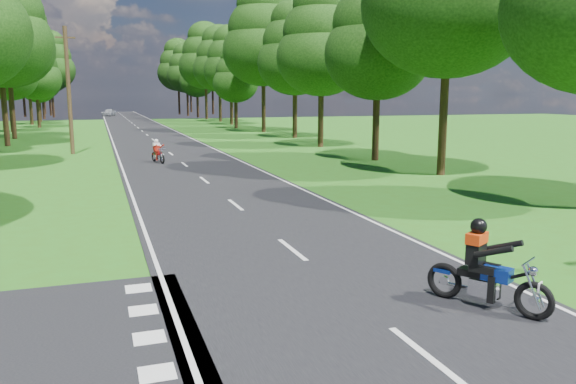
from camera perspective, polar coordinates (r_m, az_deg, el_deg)
name	(u,v)px	position (r m, az deg, el deg)	size (l,w,h in m)	color
ground	(323,275)	(12.13, 3.55, -8.37)	(160.00, 160.00, 0.00)	#2C6216
main_road	(142,131)	(60.93, -14.60, 6.01)	(7.00, 140.00, 0.02)	black
road_markings	(142,132)	(59.06, -14.59, 5.91)	(7.40, 140.00, 0.01)	silver
treeline	(145,57)	(71.10, -14.34, 13.18)	(40.00, 115.35, 14.78)	black
telegraph_pole	(69,90)	(38.69, -21.38, 9.63)	(1.20, 0.26, 8.00)	#382616
rider_near_blue	(489,264)	(10.61, 19.70, -6.94)	(0.65, 1.95, 1.62)	navy
rider_far_red	(158,151)	(32.33, -13.10, 4.10)	(0.53, 1.58, 1.32)	#A10C10
distant_car	(109,112)	(104.59, -17.70, 7.72)	(1.56, 3.88, 1.32)	silver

